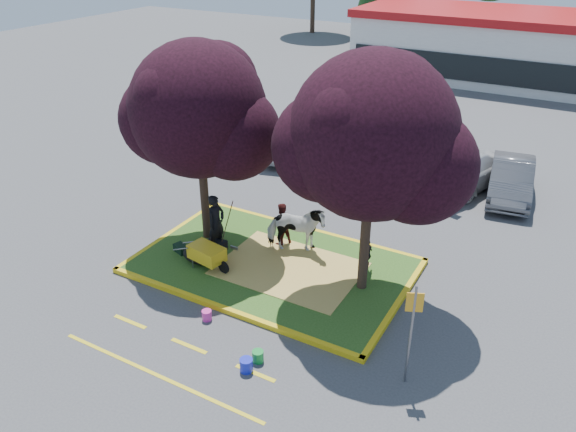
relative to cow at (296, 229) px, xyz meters
The scene contains 31 objects.
ground 1.42m from the cow, 103.57° to the right, with size 90.00×90.00×0.00m, color #424244.
median_island 1.37m from the cow, 103.57° to the right, with size 8.00×5.00×0.15m, color #2B5119.
curb_near 3.73m from the cow, 93.95° to the right, with size 8.30×0.16×0.15m, color yellow.
curb_far 1.79m from the cow, 99.18° to the left, with size 8.30×0.16×0.15m, color yellow.
curb_left 4.54m from the cow, 166.56° to the right, with size 0.16×5.30×0.15m, color yellow.
curb_right 4.06m from the cow, 15.11° to the right, with size 0.16×5.30×0.15m, color yellow.
straw_bedding 1.35m from the cow, 71.29° to the right, with size 4.20×3.00×0.01m, color #DFC15C.
tree_purple_left 4.61m from the cow, 167.82° to the right, with size 5.06×4.20×6.51m.
tree_purple_right 4.58m from the cow, 17.72° to the right, with size 5.30×4.40×6.82m.
fire_lane_stripe_a 5.77m from the cow, 113.26° to the right, with size 1.10×0.12×0.01m, color yellow.
fire_lane_stripe_b 5.32m from the cow, 92.73° to the right, with size 1.10×0.12×0.01m, color yellow.
fire_lane_stripe_c 5.60m from the cow, 71.51° to the right, with size 1.10×0.12×0.01m, color yellow.
fire_lane_long 6.51m from the cow, 92.22° to the right, with size 6.00×0.10×0.01m, color yellow.
retail_building 27.04m from the cow, 86.28° to the left, with size 20.40×8.40×4.40m.
cow is the anchor object (origin of this frame).
calf 3.15m from the cow, 137.39° to the right, with size 1.14×0.65×0.49m, color black.
handler 2.54m from the cow, 153.32° to the right, with size 0.69×0.45×1.90m, color black.
visitor_a 0.66m from the cow, 164.53° to the left, with size 0.70×0.55×1.45m, color #441413.
visitor_b 2.44m from the cow, ahead, with size 0.66×0.27×1.12m, color black.
wheelbarrow 2.90m from the cow, 130.07° to the right, with size 1.98×0.83×0.74m.
gear_bag_dark 2.62m from the cow, 153.13° to the right, with size 0.62×0.34×0.32m, color black.
gear_bag_green 3.75m from the cow, 149.36° to the right, with size 0.48×0.30×0.26m, color black.
sign_post 6.25m from the cow, 36.98° to the right, with size 0.36×0.18×2.72m.
bucket_green 5.15m from the cow, 71.90° to the right, with size 0.28×0.28×0.30m, color #169234.
bucket_pink 4.24m from the cow, 96.74° to the right, with size 0.27×0.27×0.29m, color #E1329D.
bucket_blue 5.52m from the cow, 73.94° to the right, with size 0.32×0.32×0.34m, color #1926CD.
car_black 11.32m from the cow, 142.39° to the left, with size 1.84×4.56×1.55m, color black.
car_silver 8.88m from the cow, 120.67° to the left, with size 1.57×4.51×1.49m, color #9B9CA2.
car_red 7.94m from the cow, 88.06° to the left, with size 2.44×5.29×1.47m, color maroon.
car_white 8.93m from the cow, 66.92° to the left, with size 2.13×5.23×1.52m, color silver.
car_grey 9.50m from the cow, 56.71° to the left, with size 1.55×4.44×1.46m, color #505157.
Camera 1 is at (7.63, -12.66, 9.60)m, focal length 35.00 mm.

